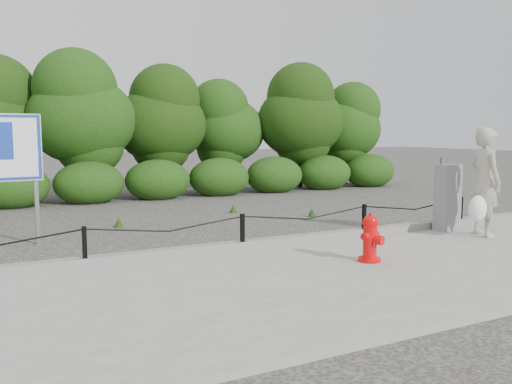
{
  "coord_description": "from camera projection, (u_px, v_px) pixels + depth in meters",
  "views": [
    {
      "loc": [
        -3.82,
        -7.83,
        2.03
      ],
      "look_at": [
        0.35,
        0.2,
        1.0
      ],
      "focal_mm": 38.0,
      "sensor_mm": 36.0,
      "label": 1
    }
  ],
  "objects": [
    {
      "name": "sidewalk",
      "position": [
        309.0,
        283.0,
        7.11
      ],
      "size": [
        14.0,
        4.0,
        0.08
      ],
      "primitive_type": "cube",
      "color": "gray",
      "rests_on": "ground"
    },
    {
      "name": "curb",
      "position": [
        241.0,
        245.0,
        8.91
      ],
      "size": [
        14.0,
        0.22,
        0.14
      ],
      "primitive_type": "cube",
      "color": "slate",
      "rests_on": "sidewalk"
    },
    {
      "name": "treeline",
      "position": [
        123.0,
        118.0,
        16.62
      ],
      "size": [
        20.05,
        3.47,
        4.28
      ],
      "color": "black",
      "rests_on": "ground"
    },
    {
      "name": "fire_hydrant",
      "position": [
        370.0,
        238.0,
        8.07
      ],
      "size": [
        0.44,
        0.44,
        0.73
      ],
      "rotation": [
        0.0,
        0.0,
        0.36
      ],
      "color": "red",
      "rests_on": "sidewalk"
    },
    {
      "name": "ground",
      "position": [
        243.0,
        255.0,
        8.88
      ],
      "size": [
        90.0,
        90.0,
        0.0
      ],
      "primitive_type": "plane",
      "color": "#2D2B28",
      "rests_on": "ground"
    },
    {
      "name": "utility_cabinet",
      "position": [
        447.0,
        197.0,
        10.57
      ],
      "size": [
        0.51,
        0.37,
        1.43
      ],
      "rotation": [
        0.0,
        0.0,
        0.08
      ],
      "color": "gray",
      "rests_on": "sidewalk"
    },
    {
      "name": "pedestrian",
      "position": [
        485.0,
        184.0,
        9.97
      ],
      "size": [
        0.86,
        0.83,
        2.01
      ],
      "rotation": [
        0.0,
        0.0,
        1.32
      ],
      "color": "#AAA592",
      "rests_on": "sidewalk"
    },
    {
      "name": "chain_barrier",
      "position": [
        242.0,
        227.0,
        8.83
      ],
      "size": [
        10.06,
        0.06,
        0.6
      ],
      "color": "black",
      "rests_on": "sidewalk"
    }
  ]
}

